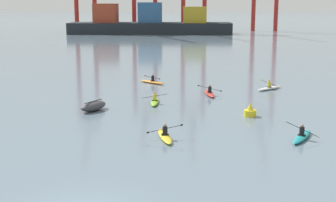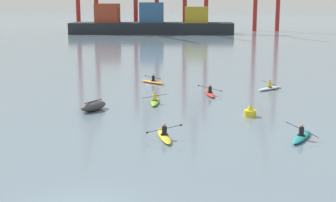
# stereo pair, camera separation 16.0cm
# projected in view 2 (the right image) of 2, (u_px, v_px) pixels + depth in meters

# --- Properties ---
(container_barge) EXTENTS (42.00, 9.03, 8.03)m
(container_barge) POSITION_uv_depth(u_px,v_px,m) (151.00, 23.00, 124.92)
(container_barge) COLOR #1E2328
(container_barge) RESTS_ON ground
(capsized_dinghy) EXTENTS (2.22, 2.81, 0.76)m
(capsized_dinghy) POSITION_uv_depth(u_px,v_px,m) (93.00, 106.00, 36.47)
(capsized_dinghy) COLOR #38383D
(capsized_dinghy) RESTS_ON ground
(channel_buoy) EXTENTS (0.90, 0.90, 1.00)m
(channel_buoy) POSITION_uv_depth(u_px,v_px,m) (250.00, 111.00, 34.66)
(channel_buoy) COLOR yellow
(channel_buoy) RESTS_ON ground
(kayak_yellow) EXTENTS (2.22, 3.45, 0.95)m
(kayak_yellow) POSITION_uv_depth(u_px,v_px,m) (164.00, 136.00, 29.07)
(kayak_yellow) COLOR yellow
(kayak_yellow) RESTS_ON ground
(kayak_teal) EXTENTS (2.11, 3.29, 1.04)m
(kayak_teal) POSITION_uv_depth(u_px,v_px,m) (302.00, 136.00, 28.90)
(kayak_teal) COLOR teal
(kayak_teal) RESTS_ON ground
(kayak_white) EXTENTS (2.92, 2.73, 0.95)m
(kayak_white) POSITION_uv_depth(u_px,v_px,m) (270.00, 88.00, 45.24)
(kayak_white) COLOR silver
(kayak_white) RESTS_ON ground
(kayak_orange) EXTENTS (2.92, 2.73, 0.96)m
(kayak_orange) POSITION_uv_depth(u_px,v_px,m) (153.00, 82.00, 48.82)
(kayak_orange) COLOR orange
(kayak_orange) RESTS_ON ground
(kayak_lime) EXTENTS (2.27, 3.40, 0.95)m
(kayak_lime) POSITION_uv_depth(u_px,v_px,m) (155.00, 101.00, 39.16)
(kayak_lime) COLOR #7ABC2D
(kayak_lime) RESTS_ON ground
(kayak_red) EXTENTS (2.22, 3.45, 0.95)m
(kayak_red) POSITION_uv_depth(u_px,v_px,m) (210.00, 93.00, 42.63)
(kayak_red) COLOR red
(kayak_red) RESTS_ON ground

